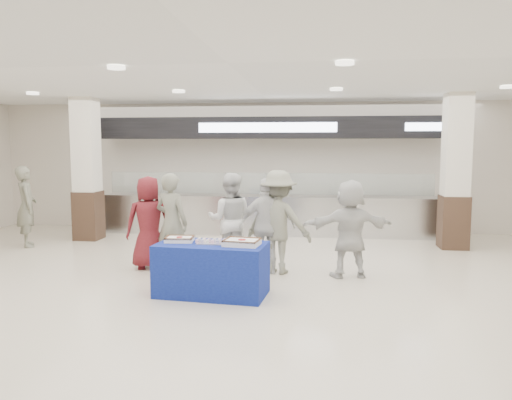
# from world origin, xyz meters

# --- Properties ---
(ground) EXTENTS (14.00, 14.00, 0.00)m
(ground) POSITION_xyz_m (0.00, 0.00, 0.00)
(ground) COLOR beige
(ground) RESTS_ON ground
(serving_line) EXTENTS (8.70, 0.85, 2.80)m
(serving_line) POSITION_xyz_m (0.00, 5.40, 1.16)
(serving_line) COLOR silver
(serving_line) RESTS_ON ground
(column_left) EXTENTS (0.55, 0.55, 3.20)m
(column_left) POSITION_xyz_m (-4.00, 4.20, 1.53)
(column_left) COLOR #332117
(column_left) RESTS_ON ground
(column_right) EXTENTS (0.55, 0.55, 3.20)m
(column_right) POSITION_xyz_m (4.00, 4.20, 1.53)
(column_right) COLOR #332117
(column_right) RESTS_ON ground
(display_table) EXTENTS (1.62, 0.93, 0.75)m
(display_table) POSITION_xyz_m (-0.31, 0.35, 0.38)
(display_table) COLOR navy
(display_table) RESTS_ON ground
(sheet_cake_left) EXTENTS (0.42, 0.34, 0.09)m
(sheet_cake_left) POSITION_xyz_m (-0.80, 0.44, 0.79)
(sheet_cake_left) COLOR white
(sheet_cake_left) RESTS_ON display_table
(sheet_cake_right) EXTENTS (0.53, 0.44, 0.10)m
(sheet_cake_right) POSITION_xyz_m (0.14, 0.28, 0.80)
(sheet_cake_right) COLOR white
(sheet_cake_right) RESTS_ON display_table
(cupcake_tray) EXTENTS (0.38, 0.29, 0.06)m
(cupcake_tray) POSITION_xyz_m (-0.32, 0.37, 0.78)
(cupcake_tray) COLOR #AEAEB3
(cupcake_tray) RESTS_ON display_table
(civilian_maroon) EXTENTS (0.92, 0.77, 1.62)m
(civilian_maroon) POSITION_xyz_m (-1.72, 1.76, 0.81)
(civilian_maroon) COLOR maroon
(civilian_maroon) RESTS_ON ground
(soldier_a) EXTENTS (0.71, 0.59, 1.68)m
(soldier_a) POSITION_xyz_m (-1.26, 1.59, 0.84)
(soldier_a) COLOR slate
(soldier_a) RESTS_ON ground
(chef_tall) EXTENTS (0.82, 0.65, 1.66)m
(chef_tall) POSITION_xyz_m (-0.35, 2.09, 0.83)
(chef_tall) COLOR silver
(chef_tall) RESTS_ON ground
(chef_short) EXTENTS (1.00, 0.57, 1.60)m
(chef_short) POSITION_xyz_m (0.35, 1.67, 0.80)
(chef_short) COLOR silver
(chef_short) RESTS_ON ground
(soldier_b) EXTENTS (1.24, 0.90, 1.73)m
(soldier_b) POSITION_xyz_m (0.53, 1.72, 0.86)
(soldier_b) COLOR slate
(soldier_b) RESTS_ON ground
(civilian_white) EXTENTS (1.55, 0.79, 1.60)m
(civilian_white) POSITION_xyz_m (1.71, 1.60, 0.80)
(civilian_white) COLOR silver
(civilian_white) RESTS_ON ground
(soldier_bg) EXTENTS (0.70, 0.74, 1.71)m
(soldier_bg) POSITION_xyz_m (-4.92, 3.27, 0.85)
(soldier_bg) COLOR slate
(soldier_bg) RESTS_ON ground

